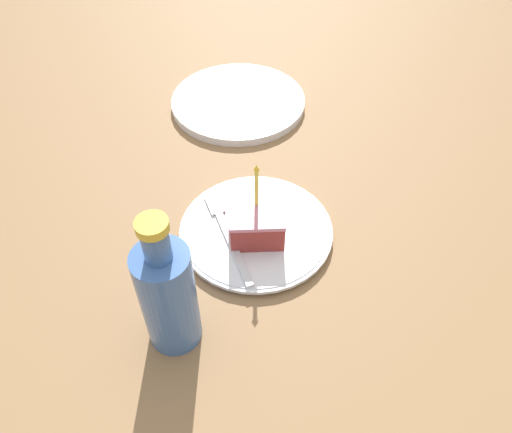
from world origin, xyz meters
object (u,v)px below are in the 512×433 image
cake_slice (256,216)px  fork (226,231)px  side_plate (238,102)px  bottle (168,295)px  plate (256,231)px

cake_slice → fork: size_ratio=0.68×
fork → side_plate: size_ratio=0.70×
fork → bottle: bottle is taller
fork → bottle: size_ratio=0.86×
plate → side_plate: bearing=93.5°
cake_slice → bottle: bearing=-124.0°
plate → side_plate: (-0.02, 0.36, 0.00)m
bottle → side_plate: bottle is taller
cake_slice → fork: bearing=-171.6°
plate → cake_slice: cake_slice is taller
cake_slice → bottle: (-0.12, -0.18, 0.05)m
fork → bottle: 0.20m
bottle → fork: bearing=67.4°
bottle → side_plate: (0.10, 0.54, -0.08)m
side_plate → plate: bearing=-86.5°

